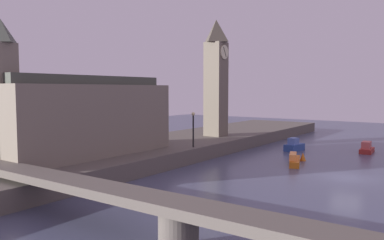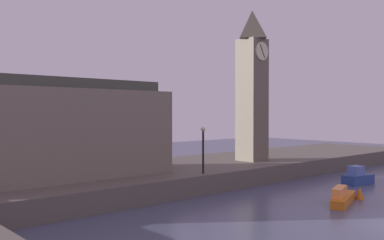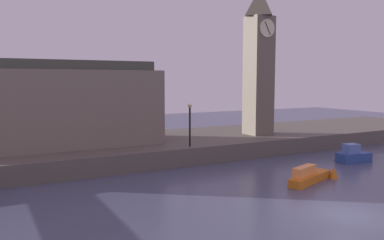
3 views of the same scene
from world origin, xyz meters
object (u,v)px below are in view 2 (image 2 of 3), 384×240
object	(u,v)px
clock_tower	(252,83)
boat_tour_blue	(359,177)
parliament_hall	(49,129)
boat_patrol_orange	(346,197)
streetlamp	(203,144)

from	to	relation	value
clock_tower	boat_tour_blue	xyz separation A→B (m)	(3.36, -9.27, -8.51)
clock_tower	parliament_hall	bearing A→B (deg)	173.83
parliament_hall	boat_patrol_orange	size ratio (longest dim) A/B	3.25
parliament_hall	streetlamp	distance (m)	11.35
boat_patrol_orange	boat_tour_blue	world-z (taller)	boat_tour_blue
streetlamp	parliament_hall	bearing A→B (deg)	151.58
clock_tower	streetlamp	distance (m)	11.47
clock_tower	boat_tour_blue	size ratio (longest dim) A/B	4.05
clock_tower	boat_tour_blue	bearing A→B (deg)	-70.07
streetlamp	boat_tour_blue	distance (m)	14.68
parliament_hall	clock_tower	bearing A→B (deg)	-6.17
parliament_hall	streetlamp	bearing A→B (deg)	-28.42
clock_tower	parliament_hall	distance (m)	20.08
parliament_hall	streetlamp	size ratio (longest dim) A/B	4.64
parliament_hall	boat_patrol_orange	world-z (taller)	parliament_hall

